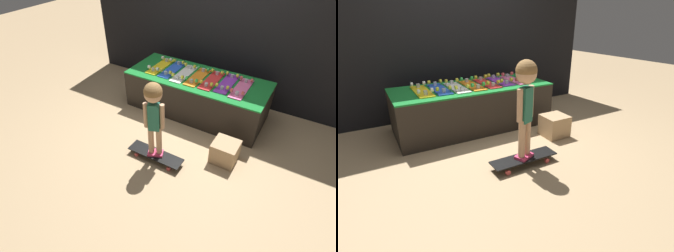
% 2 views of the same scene
% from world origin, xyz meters
% --- Properties ---
extents(ground_plane, '(16.00, 16.00, 0.00)m').
position_xyz_m(ground_plane, '(0.00, 0.00, 0.00)').
color(ground_plane, tan).
extents(back_wall, '(4.85, 0.10, 2.50)m').
position_xyz_m(back_wall, '(0.00, 1.24, 1.25)').
color(back_wall, black).
rests_on(back_wall, ground_plane).
extents(display_rack, '(2.15, 0.88, 0.61)m').
position_xyz_m(display_rack, '(0.00, 0.52, 0.30)').
color(display_rack, black).
rests_on(display_rack, ground_plane).
extents(skateboard_yellow_on_rack, '(0.19, 0.62, 0.09)m').
position_xyz_m(skateboard_yellow_on_rack, '(-0.68, 0.53, 0.62)').
color(skateboard_yellow_on_rack, yellow).
rests_on(skateboard_yellow_on_rack, display_rack).
extents(skateboard_blue_on_rack, '(0.19, 0.62, 0.09)m').
position_xyz_m(skateboard_blue_on_rack, '(-0.45, 0.54, 0.62)').
color(skateboard_blue_on_rack, blue).
rests_on(skateboard_blue_on_rack, display_rack).
extents(skateboard_white_on_rack, '(0.19, 0.62, 0.09)m').
position_xyz_m(skateboard_white_on_rack, '(-0.23, 0.50, 0.62)').
color(skateboard_white_on_rack, white).
rests_on(skateboard_white_on_rack, display_rack).
extents(skateboard_orange_on_rack, '(0.19, 0.62, 0.09)m').
position_xyz_m(skateboard_orange_on_rack, '(0.00, 0.51, 0.62)').
color(skateboard_orange_on_rack, orange).
rests_on(skateboard_orange_on_rack, display_rack).
extents(skateboard_red_on_rack, '(0.19, 0.62, 0.09)m').
position_xyz_m(skateboard_red_on_rack, '(0.23, 0.52, 0.62)').
color(skateboard_red_on_rack, red).
rests_on(skateboard_red_on_rack, display_rack).
extents(skateboard_purple_on_rack, '(0.19, 0.62, 0.09)m').
position_xyz_m(skateboard_purple_on_rack, '(0.45, 0.55, 0.62)').
color(skateboard_purple_on_rack, purple).
rests_on(skateboard_purple_on_rack, display_rack).
extents(skateboard_pink_on_rack, '(0.19, 0.62, 0.09)m').
position_xyz_m(skateboard_pink_on_rack, '(0.68, 0.52, 0.62)').
color(skateboard_pink_on_rack, pink).
rests_on(skateboard_pink_on_rack, display_rack).
extents(skateboard_on_floor, '(0.75, 0.20, 0.09)m').
position_xyz_m(skateboard_on_floor, '(0.05, -0.75, 0.07)').
color(skateboard_on_floor, black).
rests_on(skateboard_on_floor, ground_plane).
extents(child, '(0.23, 0.21, 1.03)m').
position_xyz_m(child, '(0.05, -0.75, 0.82)').
color(child, '#E03D6B').
rests_on(child, skateboard_on_floor).
extents(storage_box, '(0.32, 0.31, 0.29)m').
position_xyz_m(storage_box, '(0.82, -0.31, 0.14)').
color(storage_box, tan).
rests_on(storage_box, ground_plane).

